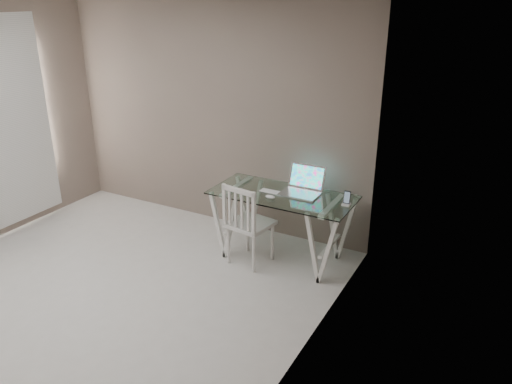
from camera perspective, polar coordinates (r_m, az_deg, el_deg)
room at (r=4.35m, az=-22.27°, el=7.12°), size 4.50×4.52×2.71m
desk at (r=5.35m, az=2.95°, el=-3.87°), size 1.50×0.70×0.75m
chair at (r=5.17m, az=-1.14°, el=-3.37°), size 0.47×0.47×0.91m
laptop at (r=5.25m, az=5.38°, el=0.63°), size 0.39×0.36×0.27m
keyboard at (r=5.25m, az=1.77°, el=0.02°), size 0.26×0.11×0.01m
mouse at (r=5.09m, az=1.64°, el=-0.55°), size 0.11×0.06×0.03m
phone_dock at (r=5.00m, az=10.31°, el=-1.06°), size 0.08×0.08×0.15m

